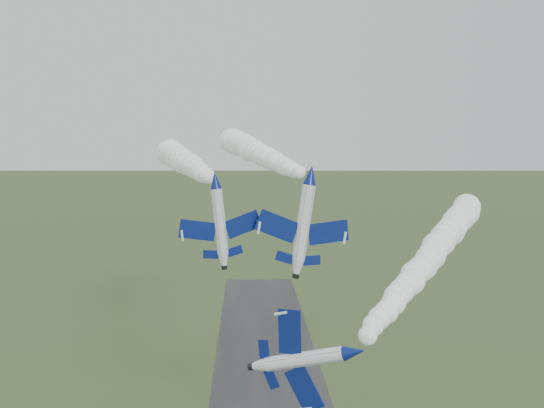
{
  "coord_description": "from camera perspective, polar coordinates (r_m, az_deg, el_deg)",
  "views": [
    {
      "loc": [
        -4.74,
        -59.02,
        51.39
      ],
      "look_at": [
        -1.56,
        13.33,
        43.64
      ],
      "focal_mm": 40.0,
      "sensor_mm": 36.0,
      "label": 1
    }
  ],
  "objects": [
    {
      "name": "jet_lead",
      "position": [
        53.47,
        7.78,
        -13.66
      ],
      "size": [
        6.71,
        10.69,
        8.98
      ],
      "rotation": [
        0.0,
        1.3,
        -0.43
      ],
      "color": "white"
    },
    {
      "name": "smoke_trail_jet_lead",
      "position": [
        86.95,
        15.07,
        -4.19
      ],
      "size": [
        32.87,
        63.15,
        4.97
      ],
      "primitive_type": null,
      "rotation": [
        0.0,
        0.0,
        -0.43
      ],
      "color": "white"
    },
    {
      "name": "jet_pair_left",
      "position": [
        73.55,
        -5.35,
        2.27
      ],
      "size": [
        10.25,
        12.09,
        3.04
      ],
      "rotation": [
        0.0,
        -0.09,
        0.21
      ],
      "color": "white"
    },
    {
      "name": "smoke_trail_jet_pair_left",
      "position": [
        107.67,
        -8.31,
        4.03
      ],
      "size": [
        18.17,
        63.33,
        5.34
      ],
      "primitive_type": null,
      "rotation": [
        0.0,
        0.0,
        0.21
      ],
      "color": "white"
    },
    {
      "name": "jet_pair_right",
      "position": [
        74.93,
        3.7,
        2.77
      ],
      "size": [
        11.98,
        14.3,
        3.76
      ],
      "rotation": [
        0.0,
        0.15,
        0.16
      ],
      "color": "white"
    },
    {
      "name": "smoke_trail_jet_pair_right",
      "position": [
        113.29,
        -1.66,
        4.98
      ],
      "size": [
        16.96,
        71.42,
        5.39
      ],
      "primitive_type": null,
      "rotation": [
        0.0,
        0.0,
        0.16
      ],
      "color": "white"
    }
  ]
}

